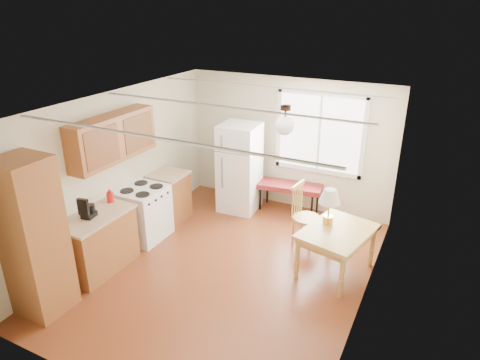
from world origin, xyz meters
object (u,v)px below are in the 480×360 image
Objects in this scene: dining_table at (337,236)px; refrigerator at (240,168)px; chair at (302,210)px; bench at (289,187)px.

refrigerator is at bearing 163.44° from dining_table.
bench is at bearing 128.28° from chair.
dining_table reaches higher than bench.
refrigerator is at bearing 163.19° from chair.
refrigerator is 1.32× the size of bench.
bench is (0.90, 0.30, -0.34)m from refrigerator.
chair is at bearing 154.68° from dining_table.
refrigerator is 1.63× the size of chair.
chair reaches higher than dining_table.
refrigerator is 1.31× the size of dining_table.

